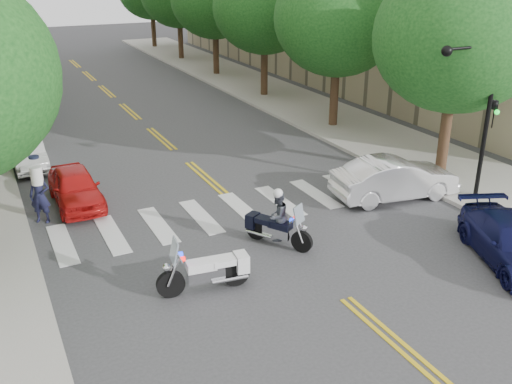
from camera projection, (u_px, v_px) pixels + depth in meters
ground at (346, 299)px, 14.99m from camera, size 140.00×140.00×0.00m
sidewalk_right at (274, 94)px, 37.09m from camera, size 5.00×60.00×0.15m
tree_r_0 at (458, 37)px, 21.45m from camera, size 6.40×6.40×8.45m
tree_r_1 at (338, 18)px, 28.08m from camera, size 6.40×6.40×8.45m
tree_r_2 at (265, 6)px, 34.71m from camera, size 6.40×6.40×8.45m
traffic_signal_pole at (480, 102)px, 19.63m from camera, size 2.82×0.42×6.00m
motorcycle_police at (276, 220)px, 17.54m from camera, size 1.43×2.10×1.89m
motorcycle_parked at (212, 270)px, 15.23m from camera, size 2.56×0.76×1.65m
officer_standing at (40, 196)px, 19.02m from camera, size 0.83×0.74×1.90m
convertible at (395, 179)px, 21.00m from camera, size 4.86×2.26×1.54m
sedan_blue at (512, 242)px, 16.55m from camera, size 3.40×4.89×1.32m
parked_car_a at (75, 187)px, 20.49m from camera, size 1.62×3.95×1.34m
parked_car_b at (28, 153)px, 24.20m from camera, size 1.35×3.72×1.22m
parked_car_c at (19, 109)px, 30.93m from camera, size 2.61×5.06×1.37m
parked_car_d at (25, 100)px, 32.82m from camera, size 2.11×5.11×1.48m
parked_car_e at (2, 86)px, 36.75m from camera, size 1.86×3.99×1.32m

